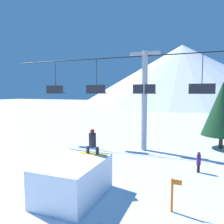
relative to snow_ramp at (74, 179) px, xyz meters
The scene contains 8 objects.
ground_plane 1.27m from the snow_ramp, 163.50° to the right, with size 220.00×220.00×0.00m, color white.
mountain_ridge 84.45m from the snow_ramp, 90.63° to the left, with size 80.31×80.31×23.24m.
snow_ramp is the anchor object (origin of this frame).
snowboarder 1.97m from the snow_ramp, 77.78° to the left, with size 1.49×0.36×1.27m.
chairlift 9.86m from the snow_ramp, 83.03° to the left, with size 24.83×0.45×7.93m.
pine_tree_near 14.10m from the snow_ramp, 59.64° to the left, with size 3.21×3.21×5.57m.
trail_marker 4.26m from the snow_ramp, ahead, with size 0.41×0.10×1.35m.
distant_skier 7.42m from the snow_ramp, 45.17° to the left, with size 0.24×0.24×1.23m.
Camera 1 is at (5.93, -7.89, 4.70)m, focal length 35.00 mm.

